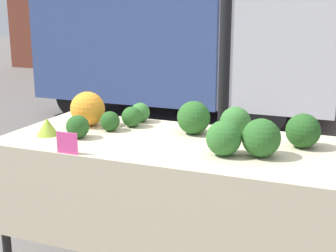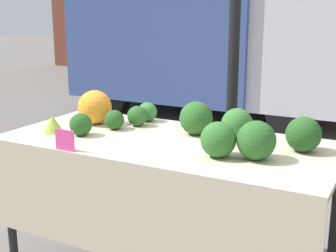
% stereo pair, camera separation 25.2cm
% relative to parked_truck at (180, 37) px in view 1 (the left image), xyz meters
% --- Properties ---
extents(tent_pole, '(0.07, 0.07, 2.71)m').
position_rel_parked_truck_xyz_m(tent_pole, '(1.73, -3.84, 0.18)').
color(tent_pole, black).
rests_on(tent_pole, ground_plane).
extents(parked_truck, '(4.27, 2.04, 2.24)m').
position_rel_parked_truck_xyz_m(parked_truck, '(0.00, 0.00, 0.00)').
color(parked_truck, '#384C84').
rests_on(parked_truck, ground_plane).
extents(market_table, '(1.82, 0.85, 0.89)m').
position_rel_parked_truck_xyz_m(market_table, '(1.58, -4.50, -0.40)').
color(market_table, beige).
rests_on(market_table, ground_plane).
extents(orange_cauliflower, '(0.21, 0.21, 0.21)m').
position_rel_parked_truck_xyz_m(orange_cauliflower, '(1.00, -4.31, -0.18)').
color(orange_cauliflower, orange).
rests_on(orange_cauliflower, market_table).
extents(romanesco_head, '(0.12, 0.12, 0.10)m').
position_rel_parked_truck_xyz_m(romanesco_head, '(0.91, -4.59, -0.23)').
color(romanesco_head, '#93B238').
rests_on(romanesco_head, market_table).
extents(broccoli_head_0, '(0.19, 0.19, 0.19)m').
position_rel_parked_truck_xyz_m(broccoli_head_0, '(1.66, -4.25, -0.19)').
color(broccoli_head_0, '#285B23').
rests_on(broccoli_head_0, market_table).
extents(broccoli_head_1, '(0.12, 0.12, 0.12)m').
position_rel_parked_truck_xyz_m(broccoli_head_1, '(1.19, -4.37, -0.22)').
color(broccoli_head_1, '#23511E').
rests_on(broccoli_head_1, market_table).
extents(broccoli_head_2, '(0.17, 0.17, 0.17)m').
position_rel_parked_truck_xyz_m(broccoli_head_2, '(1.93, -4.58, -0.20)').
color(broccoli_head_2, '#2D6628').
rests_on(broccoli_head_2, market_table).
extents(broccoli_head_3, '(0.13, 0.13, 0.13)m').
position_rel_parked_truck_xyz_m(broccoli_head_3, '(1.10, -4.57, -0.22)').
color(broccoli_head_3, '#23511E').
rests_on(broccoli_head_3, market_table).
extents(broccoli_head_4, '(0.12, 0.12, 0.12)m').
position_rel_parked_truck_xyz_m(broccoli_head_4, '(1.26, -4.10, -0.22)').
color(broccoli_head_4, '#387533').
rests_on(broccoli_head_4, market_table).
extents(broccoli_head_5, '(0.12, 0.12, 0.12)m').
position_rel_parked_truck_xyz_m(broccoli_head_5, '(1.26, -4.24, -0.22)').
color(broccoli_head_5, '#285B23').
rests_on(broccoli_head_5, market_table).
extents(broccoli_head_6, '(0.19, 0.19, 0.19)m').
position_rel_parked_truck_xyz_m(broccoli_head_6, '(2.10, -4.53, -0.19)').
color(broccoli_head_6, '#285B23').
rests_on(broccoli_head_6, market_table).
extents(broccoli_head_7, '(0.17, 0.17, 0.17)m').
position_rel_parked_truck_xyz_m(broccoli_head_7, '(1.90, -4.24, -0.20)').
color(broccoli_head_7, '#336B2D').
rests_on(broccoli_head_7, market_table).
extents(broccoli_head_8, '(0.18, 0.18, 0.18)m').
position_rel_parked_truck_xyz_m(broccoli_head_8, '(2.27, -4.30, -0.19)').
color(broccoli_head_8, '#23511E').
rests_on(broccoli_head_8, market_table).
extents(price_sign, '(0.12, 0.01, 0.11)m').
position_rel_parked_truck_xyz_m(price_sign, '(1.21, -4.84, -0.23)').
color(price_sign, '#EF4793').
rests_on(price_sign, market_table).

